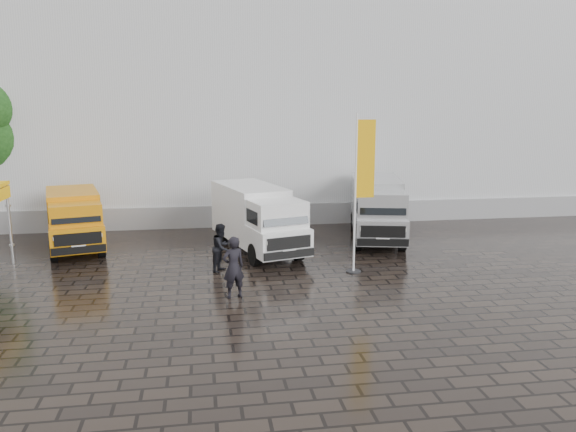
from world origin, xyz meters
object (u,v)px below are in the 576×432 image
person_front (233,267)px  wheelie_bin (389,213)px  van_yellow (74,221)px  van_silver (377,210)px  flagpole (361,184)px  person_tent (221,247)px  van_white (258,220)px

person_front → wheelie_bin: bearing=-148.6°
van_yellow → person_front: size_ratio=2.65×
van_silver → flagpole: (-2.01, -4.43, 1.72)m
van_silver → person_tent: bearing=-138.1°
van_white → person_front: van_white is taller
wheelie_bin → person_tent: bearing=-157.9°
flagpole → wheelie_bin: flagpole is taller
van_white → flagpole: flagpole is taller
van_white → person_tent: bearing=-137.1°
person_front → person_tent: size_ratio=1.12×
van_yellow → van_white: van_white is taller
van_white → wheelie_bin: bearing=16.4°
van_yellow → van_white: 7.11m
van_yellow → van_silver: 12.06m
van_silver → flagpole: size_ratio=1.09×
person_tent → person_front: bearing=-147.5°
van_silver → flagpole: 5.16m
wheelie_bin → person_front: bearing=-147.2°
van_white → person_tent: (-1.48, -2.44, -0.41)m
van_white → van_silver: size_ratio=0.98×
van_yellow → van_silver: size_ratio=0.84×
van_yellow → person_tent: bearing=-49.0°
van_yellow → van_white: bearing=-25.4°
van_white → wheelie_bin: size_ratio=5.59×
van_white → flagpole: (3.08, -3.25, 1.74)m
van_yellow → van_white: (6.97, -1.37, 0.11)m
van_silver → person_tent: size_ratio=3.54×
van_white → flagpole: 4.80m
van_yellow → wheelie_bin: bearing=-2.5°
van_yellow → van_silver: van_silver is taller
wheelie_bin → van_white: bearing=-164.9°
wheelie_bin → van_silver: bearing=-134.7°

